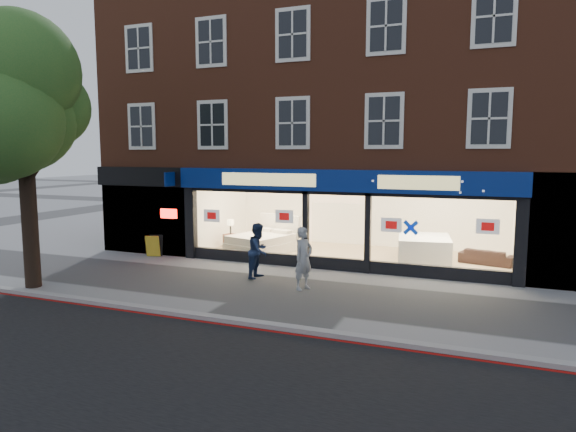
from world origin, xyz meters
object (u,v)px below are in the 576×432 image
Objects in this scene: sofa at (487,257)px; pedestrian_grey at (303,258)px; a_board at (154,246)px; display_bed at (263,242)px; mattress_stack at (424,249)px; pedestrian_blue at (259,251)px.

sofa is 0.98× the size of pedestrian_grey.
a_board is 7.12m from pedestrian_grey.
sofa is 11.81m from a_board.
display_bed is 1.60× the size of sofa.
a_board is (-9.47, -2.39, -0.13)m from mattress_stack.
mattress_stack is 9.77m from a_board.
pedestrian_blue is at bearing -36.04° from a_board.
pedestrian_blue reaches higher than a_board.
mattress_stack is at bearing 22.84° from sofa.
sofa is at bearing -19.39° from pedestrian_grey.
pedestrian_grey reaches higher than pedestrian_blue.
a_board is (-11.50, -2.69, 0.05)m from sofa.
display_bed is at bearing 9.39° from a_board.
pedestrian_blue is (-1.73, 0.73, -0.03)m from pedestrian_grey.
pedestrian_blue reaches higher than mattress_stack.
display_bed is at bearing 20.12° from sofa.
display_bed is 5.26m from pedestrian_grey.
pedestrian_blue reaches higher than display_bed.
display_bed reaches higher than a_board.
pedestrian_blue is (-4.48, -3.93, 0.32)m from mattress_stack.
display_bed is 4.05m from a_board.
sofa is (7.94, 0.77, -0.11)m from display_bed.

